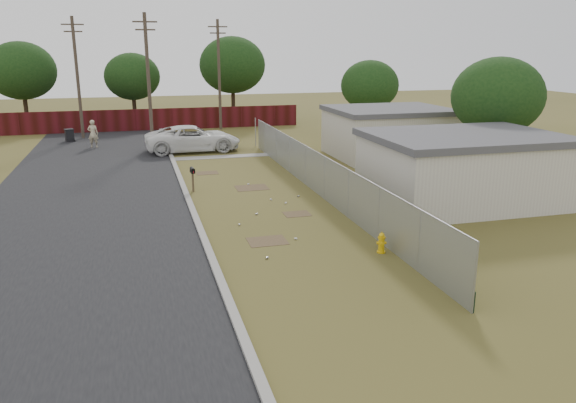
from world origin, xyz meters
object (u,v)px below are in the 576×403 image
object	(u,v)px
mailbox	(193,173)
pickup_truck	(193,139)
trash_bin	(70,135)
fire_hydrant	(382,243)
pedestrian	(93,134)

from	to	relation	value
mailbox	pickup_truck	bearing A→B (deg)	83.81
pickup_truck	trash_bin	xyz separation A→B (m)	(-8.42, 6.49, -0.39)
fire_hydrant	mailbox	size ratio (longest dim) A/B	0.62
fire_hydrant	pedestrian	bearing A→B (deg)	113.51
fire_hydrant	pedestrian	size ratio (longest dim) A/B	0.38
pedestrian	trash_bin	world-z (taller)	pedestrian
mailbox	pickup_truck	xyz separation A→B (m)	(1.19, 11.00, -0.08)
pickup_truck	mailbox	bearing A→B (deg)	171.86
fire_hydrant	pedestrian	xyz separation A→B (m)	(-10.65, 24.49, 0.62)
fire_hydrant	pedestrian	world-z (taller)	pedestrian
mailbox	pedestrian	world-z (taller)	pedestrian
fire_hydrant	pickup_truck	xyz separation A→B (m)	(-4.11, 21.16, 0.53)
mailbox	trash_bin	distance (m)	18.93
fire_hydrant	mailbox	world-z (taller)	mailbox
mailbox	pedestrian	bearing A→B (deg)	110.49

